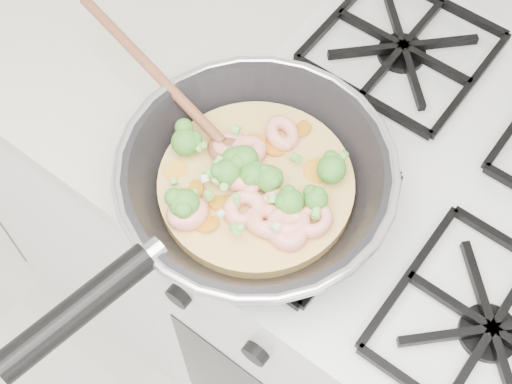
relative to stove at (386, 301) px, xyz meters
The scene contains 3 objects.
stove is the anchor object (origin of this frame).
counter_left 0.80m from the stove, behind, with size 1.00×0.60×0.90m.
skillet 0.56m from the stove, 133.50° to the right, with size 0.51×0.53×0.09m.
Camera 1 is at (0.10, 1.18, 1.70)m, focal length 49.85 mm.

